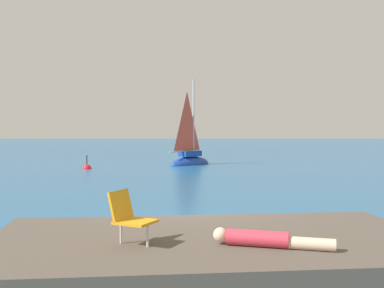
# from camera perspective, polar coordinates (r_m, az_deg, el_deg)

# --- Properties ---
(ground_plane) EXTENTS (160.00, 160.00, 0.00)m
(ground_plane) POSITION_cam_1_polar(r_m,az_deg,el_deg) (11.39, -0.24, -11.73)
(ground_plane) COLOR #236093
(shore_ledge) EXTENTS (7.22, 4.29, 0.99)m
(shore_ledge) POSITION_cam_1_polar(r_m,az_deg,el_deg) (7.79, 2.10, -14.63)
(shore_ledge) COLOR brown
(shore_ledge) RESTS_ON ground
(boulder_seaward) EXTENTS (1.16, 1.01, 0.75)m
(boulder_seaward) POSITION_cam_1_polar(r_m,az_deg,el_deg) (9.53, 7.20, -14.57)
(boulder_seaward) COLOR #594347
(boulder_seaward) RESTS_ON ground
(boulder_inland) EXTENTS (1.68, 1.72, 0.87)m
(boulder_inland) POSITION_cam_1_polar(r_m,az_deg,el_deg) (9.50, 5.03, -14.62)
(boulder_inland) COLOR brown
(boulder_inland) RESTS_ON ground
(sailboat_near) EXTENTS (3.27, 3.13, 6.43)m
(sailboat_near) POSITION_cam_1_polar(r_m,az_deg,el_deg) (32.48, -0.26, -1.90)
(sailboat_near) COLOR #193D99
(sailboat_near) RESTS_ON ground
(person_sunbather) EXTENTS (1.72, 0.64, 0.25)m
(person_sunbather) POSITION_cam_1_polar(r_m,az_deg,el_deg) (7.10, 8.94, -11.25)
(person_sunbather) COLOR #DB384C
(person_sunbather) RESTS_ON shore_ledge
(beach_chair) EXTENTS (0.75, 0.70, 0.80)m
(beach_chair) POSITION_cam_1_polar(r_m,az_deg,el_deg) (7.16, -7.60, -8.45)
(beach_chair) COLOR orange
(beach_chair) RESTS_ON shore_ledge
(marker_buoy) EXTENTS (0.56, 0.56, 1.13)m
(marker_buoy) POSITION_cam_1_polar(r_m,az_deg,el_deg) (30.29, -12.51, -2.91)
(marker_buoy) COLOR red
(marker_buoy) RESTS_ON ground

